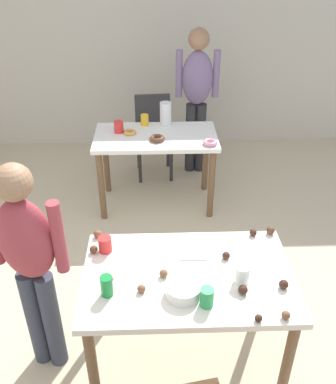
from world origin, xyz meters
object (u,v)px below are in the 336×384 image
Objects in this scene: person_girl_near at (30,258)px; person_adult_far at (197,90)px; chair_far_table at (153,131)px; pitcher_far at (166,114)px; dining_table_near at (188,287)px; dining_table_far at (156,147)px; mixing_bowl at (183,290)px; soda_can at (107,286)px.

person_adult_far reaches higher than person_girl_near.
pitcher_far is (0.12, -0.42, 0.37)m from chair_far_table.
pitcher_far reaches higher than dining_table_near.
chair_far_table is 0.55× the size of person_adult_far.
dining_table_near and dining_table_far have the same top height.
person_adult_far is at bearing 83.40° from mixing_bowl.
pitcher_far is at bearing -73.90° from chair_far_table.
chair_far_table reaches higher than mixing_bowl.
chair_far_table is 0.57m from pitcher_far.
person_girl_near is 0.92× the size of person_adult_far.
person_adult_far is 12.86× the size of soda_can.
pitcher_far is (-0.06, 2.11, 0.21)m from dining_table_near.
dining_table_near is 0.82× the size of person_girl_near.
dining_table_near is 1.37× the size of chair_far_table.
dining_table_near is 1.04× the size of dining_table_far.
dining_table_near is 0.90m from person_girl_near.
person_adult_far is at bearing 75.05° from soda_can.
pitcher_far is at bearing 80.53° from soda_can.
chair_far_table is at bearing 84.58° from soda_can.
pitcher_far is at bearing 90.70° from mixing_bowl.
dining_table_near is 0.76× the size of person_adult_far.
person_girl_near is at bearing -111.32° from pitcher_far.
soda_can is at bearing -162.35° from dining_table_near.
soda_can is (-0.44, -0.14, 0.16)m from dining_table_near.
person_girl_near reaches higher than dining_table_far.
soda_can reaches higher than dining_table_far.
mixing_bowl reaches higher than dining_table_far.
person_adult_far is (0.28, 2.54, 0.30)m from dining_table_near.
soda_can is 2.29m from pitcher_far.
soda_can is at bearing 177.79° from mixing_bowl.
mixing_bowl is 2.27m from pitcher_far.
chair_far_table is at bearing 93.19° from mixing_bowl.
soda_can is (-0.72, -2.68, -0.13)m from person_adult_far.
person_girl_near reaches higher than soda_can.
person_adult_far is 7.00× the size of pitcher_far.
person_adult_far is (1.15, 2.51, 0.08)m from person_girl_near.
person_adult_far reaches higher than soda_can.
dining_table_near is 5.32× the size of pitcher_far.
pitcher_far is (-0.03, 2.27, 0.08)m from mixing_bowl.
pitcher_far is (0.10, 0.25, 0.23)m from dining_table_far.
dining_table_far is 2.03m from mixing_bowl.
pitcher_far is at bearing -128.33° from person_adult_far.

